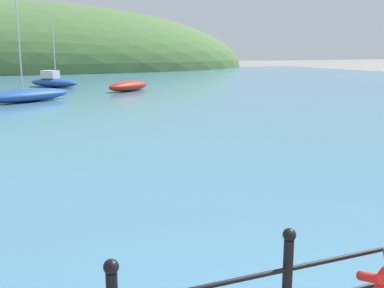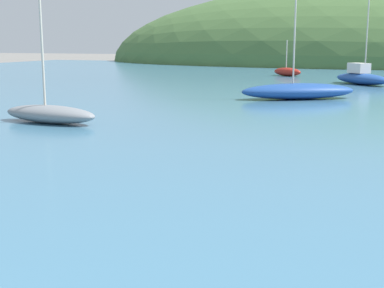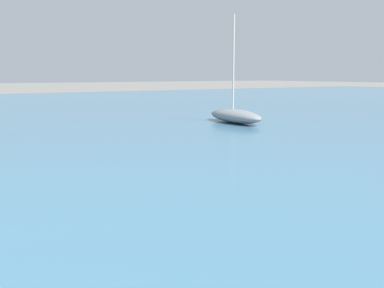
# 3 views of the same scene
# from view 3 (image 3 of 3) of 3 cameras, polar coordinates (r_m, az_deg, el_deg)

# --- Properties ---
(boat_mid_harbor) EXTENTS (3.32, 1.41, 4.06)m
(boat_mid_harbor) POSITION_cam_3_polar(r_m,az_deg,el_deg) (17.31, 5.47, 3.63)
(boat_mid_harbor) COLOR gray
(boat_mid_harbor) RESTS_ON water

